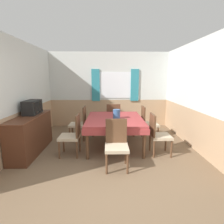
% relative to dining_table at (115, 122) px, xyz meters
% --- Properties ---
extents(ground_plane, '(16.00, 16.00, 0.00)m').
position_rel_dining_table_xyz_m(ground_plane, '(-0.13, -1.88, -0.64)').
color(ground_plane, brown).
extents(wall_back, '(4.53, 0.09, 2.60)m').
position_rel_dining_table_xyz_m(wall_back, '(-0.12, 1.96, 0.67)').
color(wall_back, silver).
rests_on(wall_back, ground_plane).
extents(wall_left, '(0.05, 4.22, 2.60)m').
position_rel_dining_table_xyz_m(wall_left, '(-2.22, 0.03, 0.66)').
color(wall_left, silver).
rests_on(wall_left, ground_plane).
extents(wall_right, '(0.05, 4.22, 2.60)m').
position_rel_dining_table_xyz_m(wall_right, '(1.96, 0.03, 0.66)').
color(wall_right, silver).
rests_on(wall_right, ground_plane).
extents(dining_table, '(1.40, 1.67, 0.74)m').
position_rel_dining_table_xyz_m(dining_table, '(0.00, 0.00, 0.00)').
color(dining_table, '#9E3838').
rests_on(dining_table, ground_plane).
extents(chair_left_near, '(0.44, 0.44, 0.94)m').
position_rel_dining_table_xyz_m(chair_left_near, '(-0.95, -0.52, -0.14)').
color(chair_left_near, brown).
rests_on(chair_left_near, ground_plane).
extents(chair_left_far, '(0.44, 0.44, 0.94)m').
position_rel_dining_table_xyz_m(chair_left_far, '(-0.95, 0.52, -0.14)').
color(chair_left_far, brown).
rests_on(chair_left_far, ground_plane).
extents(chair_head_window, '(0.44, 0.44, 0.94)m').
position_rel_dining_table_xyz_m(chair_head_window, '(0.00, 1.09, -0.14)').
color(chair_head_window, brown).
rests_on(chair_head_window, ground_plane).
extents(chair_right_near, '(0.44, 0.44, 0.94)m').
position_rel_dining_table_xyz_m(chair_right_near, '(0.95, -0.52, -0.14)').
color(chair_right_near, brown).
rests_on(chair_right_near, ground_plane).
extents(chair_right_far, '(0.44, 0.44, 0.94)m').
position_rel_dining_table_xyz_m(chair_right_far, '(0.95, 0.52, -0.14)').
color(chair_right_far, brown).
rests_on(chair_right_far, ground_plane).
extents(chair_head_near, '(0.44, 0.44, 0.94)m').
position_rel_dining_table_xyz_m(chair_head_near, '(0.00, -1.09, -0.14)').
color(chair_head_near, brown).
rests_on(chair_head_near, ground_plane).
extents(sideboard, '(0.46, 1.59, 0.87)m').
position_rel_dining_table_xyz_m(sideboard, '(-1.95, -0.35, -0.19)').
color(sideboard, '#4C2819').
rests_on(sideboard, ground_plane).
extents(tv, '(0.29, 0.55, 0.33)m').
position_rel_dining_table_xyz_m(tv, '(-1.96, -0.13, 0.40)').
color(tv, black).
rests_on(tv, sideboard).
extents(vase, '(0.18, 0.18, 0.23)m').
position_rel_dining_table_xyz_m(vase, '(0.05, -0.08, 0.21)').
color(vase, '#335684').
rests_on(vase, dining_table).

